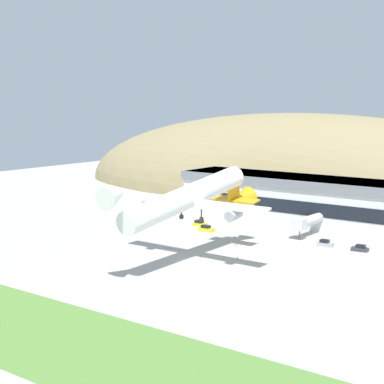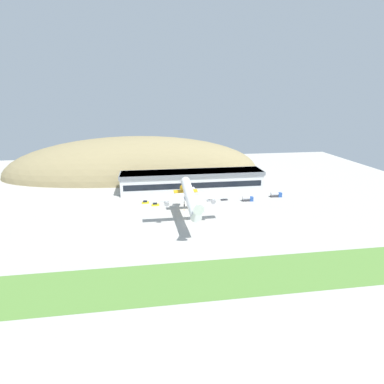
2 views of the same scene
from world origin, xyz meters
name	(u,v)px [view 1 (image 1 of 2)]	position (x,y,z in m)	size (l,w,h in m)	color
ground_plane	(189,261)	(0.00, 0.00, 0.00)	(356.31, 356.31, 0.00)	#ADAAA3
grass_strip_foreground	(7,321)	(0.00, -47.89, 0.04)	(320.68, 23.80, 0.08)	#568438
hill_backdrop	(300,192)	(-29.35, 107.86, 0.00)	(204.84, 80.58, 59.85)	#8E7F56
terminal_building	(336,201)	(9.80, 53.49, 7.56)	(94.09, 17.75, 13.34)	silver
jetway_0	(306,222)	(8.97, 38.01, 3.99)	(3.38, 12.83, 5.43)	silver
cargo_airplane	(189,198)	(0.63, -0.84, 14.18)	(37.69, 50.07, 12.01)	white
service_car_0	(200,224)	(-21.33, 32.83, 0.67)	(4.15, 2.06, 1.61)	gold
service_car_1	(206,229)	(-15.63, 28.11, 0.68)	(4.35, 1.87, 1.64)	gold
service_car_2	(360,248)	(26.21, 31.64, 0.64)	(4.02, 2.19, 1.54)	#333338
service_car_3	(325,243)	(17.46, 31.33, 0.67)	(3.86, 1.77, 1.63)	#999EA3
traffic_cone_0	(236,245)	(0.10, 18.73, 0.28)	(0.52, 0.52, 0.58)	orange
traffic_cone_1	(237,258)	(7.42, 8.02, 0.28)	(0.52, 0.52, 0.58)	orange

